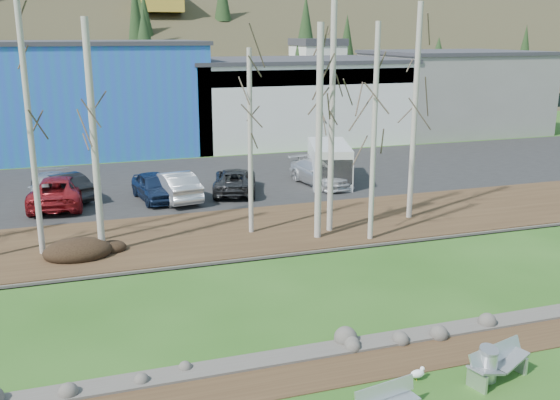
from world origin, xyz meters
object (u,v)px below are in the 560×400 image
object	(u,v)px
car_7	(321,173)
car_6	(235,180)
car_4	(154,187)
bench_damaged	(497,363)
seagull	(418,373)
litter_bin	(488,365)
car_1	(62,186)
car_2	(59,191)
car_5	(174,186)
car_3	(50,189)
van_white	(330,164)

from	to	relation	value
car_7	car_6	bearing A→B (deg)	172.41
car_4	car_7	xyz separation A→B (m)	(9.78, 0.48, -0.01)
bench_damaged	seagull	bearing A→B (deg)	147.88
litter_bin	bench_damaged	bearing A→B (deg)	-4.51
car_1	car_2	distance (m)	1.09
car_1	car_5	distance (m)	6.02
bench_damaged	car_1	distance (m)	24.88
car_3	bench_damaged	bearing A→B (deg)	-59.82
litter_bin	car_7	distance (m)	21.57
litter_bin	car_6	xyz separation A→B (m)	(-1.50, 21.04, 0.40)
car_3	van_white	distance (m)	15.80
bench_damaged	litter_bin	world-z (taller)	bench_damaged
litter_bin	car_3	bearing A→B (deg)	117.37
car_4	car_5	size ratio (longest dim) A/B	0.91
car_3	car_5	distance (m)	6.48
car_1	car_6	bearing A→B (deg)	145.36
car_3	car_7	xyz separation A→B (m)	(15.09, -0.62, -0.01)
car_1	car_6	distance (m)	9.30
litter_bin	car_1	size ratio (longest dim) A/B	0.19
car_5	car_6	xyz separation A→B (m)	(3.49, 0.58, -0.10)
seagull	car_5	bearing A→B (deg)	87.07
car_3	car_4	bearing A→B (deg)	-9.49
car_5	car_7	xyz separation A→B (m)	(8.76, 0.77, -0.06)
car_1	van_white	world-z (taller)	van_white
seagull	van_white	bearing A→B (deg)	61.34
seagull	car_6	bearing A→B (deg)	77.12
litter_bin	car_1	xyz separation A→B (m)	(-10.72, 22.29, 0.46)
car_3	car_5	xyz separation A→B (m)	(6.33, -1.39, 0.04)
seagull	van_white	distance (m)	21.94
car_4	van_white	bearing A→B (deg)	-4.33
car_2	car_1	bearing A→B (deg)	-92.05
bench_damaged	car_6	xyz separation A→B (m)	(-1.77, 21.07, 0.39)
litter_bin	car_3	world-z (taller)	car_3
seagull	car_2	xyz separation A→B (m)	(-9.14, 20.65, 0.73)
car_4	car_5	world-z (taller)	car_5
bench_damaged	car_5	bearing A→B (deg)	88.50
car_5	car_6	distance (m)	3.54
litter_bin	car_6	size ratio (longest dim) A/B	0.17
car_5	seagull	bearing A→B (deg)	89.70
car_3	car_6	distance (m)	9.85
car_4	car_7	size ratio (longest dim) A/B	0.86
seagull	car_2	size ratio (longest dim) A/B	0.08
car_3	litter_bin	bearing A→B (deg)	-60.37
litter_bin	car_5	xyz separation A→B (m)	(-4.99, 20.46, 0.50)
litter_bin	van_white	size ratio (longest dim) A/B	0.15
bench_damaged	car_2	world-z (taller)	car_2
car_5	car_7	size ratio (longest dim) A/B	0.95
bench_damaged	car_5	size ratio (longest dim) A/B	0.43
car_1	car_7	distance (m)	14.52
car_6	car_1	bearing A→B (deg)	8.10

